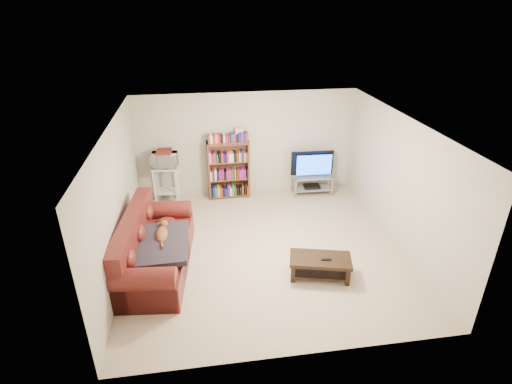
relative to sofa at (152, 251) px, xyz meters
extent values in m
plane|color=beige|center=(2.00, 0.27, -0.34)|extent=(5.00, 5.00, 0.00)
plane|color=white|center=(2.00, 0.27, 2.06)|extent=(5.00, 5.00, 0.00)
plane|color=beige|center=(2.00, 2.77, 0.86)|extent=(5.00, 0.00, 5.00)
plane|color=beige|center=(2.00, -2.23, 0.86)|extent=(5.00, 0.00, 5.00)
plane|color=beige|center=(-0.50, 0.27, 0.86)|extent=(0.00, 5.00, 5.00)
plane|color=beige|center=(4.50, 0.27, 0.86)|extent=(0.00, 5.00, 5.00)
cube|color=#5A1A17|center=(0.09, -0.01, -0.12)|extent=(1.24, 2.43, 0.45)
cube|color=#5A1A17|center=(-0.28, 0.03, 0.16)|extent=(0.49, 2.36, 0.98)
cube|color=#5A1A17|center=(-0.01, -1.05, -0.06)|extent=(0.98, 0.33, 0.57)
cube|color=#5A1A17|center=(0.20, 1.04, -0.06)|extent=(0.98, 0.33, 0.57)
cube|color=#2A242E|center=(0.18, -0.18, 0.23)|extent=(0.93, 1.19, 0.19)
cube|color=black|center=(2.78, -0.66, -0.01)|extent=(1.10, 0.74, 0.06)
cube|color=black|center=(2.78, -0.66, -0.24)|extent=(0.99, 0.66, 0.03)
cube|color=black|center=(2.30, -0.74, -0.19)|extent=(0.08, 0.08, 0.31)
cube|color=black|center=(3.17, -0.96, -0.19)|extent=(0.08, 0.08, 0.31)
cube|color=black|center=(2.40, -0.37, -0.19)|extent=(0.08, 0.08, 0.31)
cube|color=black|center=(3.26, -0.58, -0.19)|extent=(0.08, 0.08, 0.31)
cube|color=black|center=(2.86, -0.73, 0.03)|extent=(0.17, 0.06, 0.02)
cube|color=#999EA3|center=(3.51, 2.42, 0.10)|extent=(0.94, 0.45, 0.03)
cube|color=#999EA3|center=(3.51, 2.42, -0.19)|extent=(0.90, 0.42, 0.02)
cube|color=gray|center=(3.07, 2.26, -0.11)|extent=(0.05, 0.05, 0.46)
cube|color=gray|center=(3.94, 2.23, -0.11)|extent=(0.05, 0.05, 0.46)
cube|color=gray|center=(3.08, 2.62, -0.11)|extent=(0.05, 0.05, 0.46)
cube|color=gray|center=(3.95, 2.59, -0.11)|extent=(0.05, 0.05, 0.46)
imported|color=black|center=(3.51, 2.42, 0.41)|extent=(1.00, 0.16, 0.58)
cube|color=black|center=(3.51, 2.42, -0.15)|extent=(0.38, 0.27, 0.06)
cube|color=brown|center=(1.10, 2.56, 0.34)|extent=(0.05, 0.30, 1.37)
cube|color=brown|center=(2.01, 2.59, 0.34)|extent=(0.05, 0.30, 1.37)
cube|color=brown|center=(1.55, 2.57, 1.01)|extent=(0.96, 0.33, 0.03)
cube|color=maroon|center=(1.34, 2.56, 1.06)|extent=(0.28, 0.22, 0.07)
cube|color=silver|center=(0.15, 2.45, 0.53)|extent=(0.60, 0.46, 0.04)
cube|color=silver|center=(0.15, 2.45, -0.04)|extent=(0.54, 0.41, 0.03)
cube|color=silver|center=(-0.11, 2.31, 0.08)|extent=(0.05, 0.05, 0.86)
cube|color=silver|center=(0.37, 2.26, 0.08)|extent=(0.05, 0.05, 0.86)
cube|color=silver|center=(-0.07, 2.63, 0.08)|extent=(0.05, 0.05, 0.86)
cube|color=silver|center=(0.40, 2.59, 0.08)|extent=(0.05, 0.05, 0.86)
imported|color=silver|center=(0.15, 2.45, 0.70)|extent=(0.59, 0.43, 0.31)
cube|color=maroon|center=(0.15, 2.45, 0.88)|extent=(0.35, 0.32, 0.05)
camera|label=1|loc=(0.92, -5.88, 3.88)|focal=28.00mm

